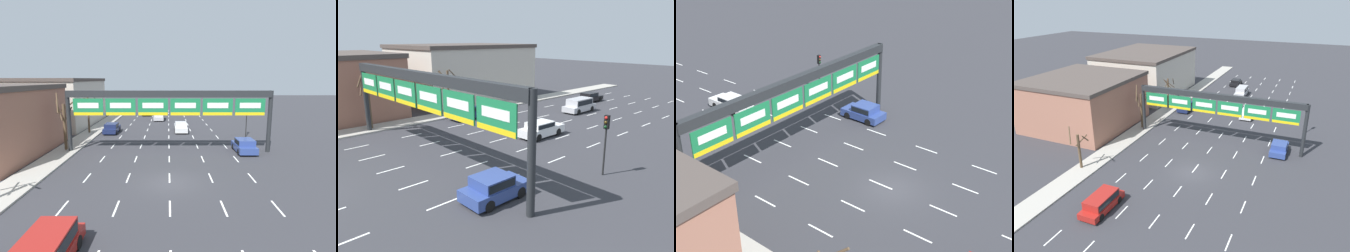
{
  "view_description": "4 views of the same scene",
  "coord_description": "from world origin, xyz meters",
  "views": [
    {
      "loc": [
        -0.12,
        -18.87,
        7.79
      ],
      "look_at": [
        -0.11,
        6.38,
        3.26
      ],
      "focal_mm": 28.0,
      "sensor_mm": 36.0,
      "label": 1
    },
    {
      "loc": [
        20.88,
        -2.54,
        8.88
      ],
      "look_at": [
        3.21,
        13.94,
        2.34
      ],
      "focal_mm": 35.0,
      "sensor_mm": 36.0,
      "label": 2
    },
    {
      "loc": [
        -23.79,
        -14.58,
        18.69
      ],
      "look_at": [
        -0.53,
        3.95,
        4.0
      ],
      "focal_mm": 50.0,
      "sensor_mm": 36.0,
      "label": 3
    },
    {
      "loc": [
        11.18,
        -29.3,
        18.31
      ],
      "look_at": [
        -2.61,
        3.3,
        3.88
      ],
      "focal_mm": 35.0,
      "sensor_mm": 36.0,
      "label": 4
    }
  ],
  "objects": [
    {
      "name": "car_white",
      "position": [
        1.8,
        19.69,
        0.77
      ],
      "size": [
        1.87,
        4.6,
        1.43
      ],
      "color": "silver",
      "rests_on": "ground_plane"
    },
    {
      "name": "sign_gantry",
      "position": [
        0.0,
        8.6,
        5.46
      ],
      "size": [
        21.84,
        0.7,
        6.61
      ],
      "color": "#232628",
      "rests_on": "ground_plane"
    },
    {
      "name": "ground_plane",
      "position": [
        0.0,
        0.0,
        0.0
      ],
      "size": [
        220.0,
        220.0,
        0.0
      ],
      "primitive_type": "plane",
      "color": "#333338"
    },
    {
      "name": "lane_dashes",
      "position": [
        0.0,
        13.5,
        0.0
      ],
      "size": [
        13.32,
        67.0,
        0.01
      ],
      "color": "white",
      "rests_on": "ground_plane"
    },
    {
      "name": "car_blue",
      "position": [
        8.1,
        8.45,
        0.79
      ],
      "size": [
        1.94,
        3.92,
        1.49
      ],
      "color": "navy",
      "rests_on": "ground_plane"
    },
    {
      "name": "traffic_light_near_gantry",
      "position": [
        10.47,
        15.98,
        2.95
      ],
      "size": [
        0.3,
        0.35,
        4.11
      ],
      "color": "black",
      "rests_on": "ground_plane"
    }
  ]
}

